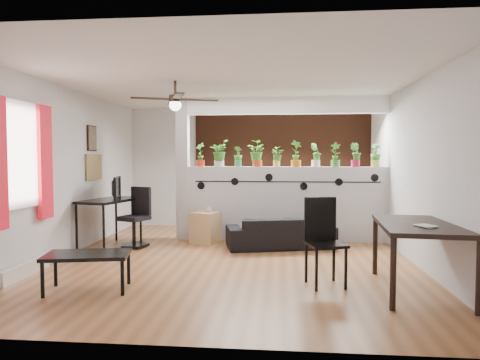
% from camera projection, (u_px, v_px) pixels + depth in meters
% --- Properties ---
extents(room_shell, '(6.30, 7.10, 2.90)m').
position_uv_depth(room_shell, '(234.00, 172.00, 6.33)').
color(room_shell, brown).
rests_on(room_shell, ground).
extents(partition_wall, '(3.60, 0.18, 1.35)m').
position_uv_depth(partition_wall, '(286.00, 204.00, 7.78)').
color(partition_wall, '#BCBCC1').
rests_on(partition_wall, ground).
extents(ceiling_header, '(3.60, 0.18, 0.30)m').
position_uv_depth(ceiling_header, '(287.00, 106.00, 7.69)').
color(ceiling_header, white).
rests_on(ceiling_header, room_shell).
extents(pier_column, '(0.22, 0.20, 2.60)m').
position_uv_depth(pier_column, '(183.00, 169.00, 7.92)').
color(pier_column, '#BCBCC1').
rests_on(pier_column, ground).
extents(brick_panel, '(3.90, 0.05, 2.60)m').
position_uv_depth(brick_panel, '(285.00, 168.00, 9.21)').
color(brick_panel, '#9B4C2D').
rests_on(brick_panel, ground).
extents(vine_decal, '(3.31, 0.01, 0.30)m').
position_uv_depth(vine_decal, '(286.00, 182.00, 7.66)').
color(vine_decal, black).
rests_on(vine_decal, partition_wall).
extents(window_assembly, '(0.09, 1.30, 1.55)m').
position_uv_depth(window_assembly, '(21.00, 158.00, 5.36)').
color(window_assembly, white).
rests_on(window_assembly, room_shell).
extents(baseboard_heater, '(0.08, 1.00, 0.18)m').
position_uv_depth(baseboard_heater, '(25.00, 270.00, 5.43)').
color(baseboard_heater, silver).
rests_on(baseboard_heater, ground).
extents(corkboard, '(0.03, 0.60, 0.45)m').
position_uv_depth(corkboard, '(94.00, 167.00, 7.51)').
color(corkboard, olive).
rests_on(corkboard, room_shell).
extents(framed_art, '(0.03, 0.34, 0.44)m').
position_uv_depth(framed_art, '(92.00, 138.00, 7.43)').
color(framed_art, '#8C7259').
rests_on(framed_art, room_shell).
extents(ceiling_fan, '(1.19, 1.19, 0.43)m').
position_uv_depth(ceiling_fan, '(175.00, 101.00, 6.05)').
color(ceiling_fan, black).
rests_on(ceiling_fan, room_shell).
extents(potted_plant_0, '(0.29, 0.28, 0.44)m').
position_uv_depth(potted_plant_0, '(200.00, 154.00, 7.88)').
color(potted_plant_0, red).
rests_on(potted_plant_0, partition_wall).
extents(potted_plant_1, '(0.25, 0.29, 0.49)m').
position_uv_depth(potted_plant_1, '(219.00, 153.00, 7.84)').
color(potted_plant_1, silver).
rests_on(potted_plant_1, partition_wall).
extents(potted_plant_2, '(0.22, 0.21, 0.37)m').
position_uv_depth(potted_plant_2, '(238.00, 156.00, 7.82)').
color(potted_plant_2, '#349046').
rests_on(potted_plant_2, partition_wall).
extents(potted_plant_3, '(0.32, 0.31, 0.48)m').
position_uv_depth(potted_plant_3, '(257.00, 153.00, 7.78)').
color(potted_plant_3, '#B83F1D').
rests_on(potted_plant_3, partition_wall).
extents(potted_plant_4, '(0.23, 0.22, 0.36)m').
position_uv_depth(potted_plant_4, '(277.00, 156.00, 7.75)').
color(potted_plant_4, gold).
rests_on(potted_plant_4, partition_wall).
extents(potted_plant_5, '(0.33, 0.32, 0.48)m').
position_uv_depth(potted_plant_5, '(296.00, 153.00, 7.72)').
color(potted_plant_5, orange).
rests_on(potted_plant_5, partition_wall).
extents(potted_plant_6, '(0.23, 0.19, 0.43)m').
position_uv_depth(potted_plant_6, '(316.00, 154.00, 7.69)').
color(potted_plant_6, white).
rests_on(potted_plant_6, partition_wall).
extents(potted_plant_7, '(0.25, 0.20, 0.44)m').
position_uv_depth(potted_plant_7, '(336.00, 154.00, 7.65)').
color(potted_plant_7, '#429034').
rests_on(potted_plant_7, partition_wall).
extents(potted_plant_8, '(0.28, 0.27, 0.43)m').
position_uv_depth(potted_plant_8, '(356.00, 154.00, 7.62)').
color(potted_plant_8, '#B01C3C').
rests_on(potted_plant_8, partition_wall).
extents(potted_plant_9, '(0.21, 0.17, 0.41)m').
position_uv_depth(potted_plant_9, '(376.00, 155.00, 7.59)').
color(potted_plant_9, '#C3C947').
rests_on(potted_plant_9, partition_wall).
extents(sofa, '(1.81, 1.04, 0.50)m').
position_uv_depth(sofa, '(280.00, 233.00, 7.20)').
color(sofa, black).
rests_on(sofa, ground).
extents(cube_shelf, '(0.57, 0.54, 0.55)m').
position_uv_depth(cube_shelf, '(206.00, 227.00, 7.59)').
color(cube_shelf, tan).
rests_on(cube_shelf, ground).
extents(cup, '(0.15, 0.15, 0.09)m').
position_uv_depth(cup, '(208.00, 209.00, 7.57)').
color(cup, gray).
rests_on(cup, cube_shelf).
extents(computer_desk, '(0.84, 1.24, 0.82)m').
position_uv_depth(computer_desk, '(110.00, 204.00, 7.17)').
color(computer_desk, black).
rests_on(computer_desk, ground).
extents(monitor, '(0.36, 0.14, 0.20)m').
position_uv_depth(monitor, '(113.00, 192.00, 7.31)').
color(monitor, black).
rests_on(monitor, computer_desk).
extents(office_chair, '(0.54, 0.55, 0.99)m').
position_uv_depth(office_chair, '(136.00, 221.00, 7.24)').
color(office_chair, black).
rests_on(office_chair, ground).
extents(dining_table, '(0.99, 1.50, 0.78)m').
position_uv_depth(dining_table, '(420.00, 231.00, 4.79)').
color(dining_table, black).
rests_on(dining_table, ground).
extents(book, '(0.23, 0.26, 0.02)m').
position_uv_depth(book, '(420.00, 226.00, 4.50)').
color(book, gray).
rests_on(book, dining_table).
extents(folding_chair, '(0.52, 0.52, 1.04)m').
position_uv_depth(folding_chair, '(323.00, 233.00, 5.10)').
color(folding_chair, black).
rests_on(folding_chair, ground).
extents(coffee_table, '(1.00, 0.68, 0.43)m').
position_uv_depth(coffee_table, '(87.00, 257.00, 4.84)').
color(coffee_table, black).
rests_on(coffee_table, ground).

